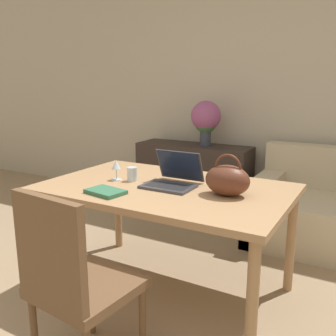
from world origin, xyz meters
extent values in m
cube|color=#BCB29E|center=(0.00, 2.70, 1.35)|extent=(10.00, 0.06, 2.70)
cube|color=#A87F56|center=(-0.07, 0.80, 0.73)|extent=(1.56, 0.99, 0.04)
cylinder|color=#A87F56|center=(-0.79, 0.36, 0.35)|extent=(0.06, 0.06, 0.71)
cylinder|color=#A87F56|center=(0.65, 0.36, 0.35)|extent=(0.06, 0.06, 0.71)
cylinder|color=#A87F56|center=(-0.79, 1.23, 0.35)|extent=(0.06, 0.06, 0.71)
cylinder|color=#A87F56|center=(0.65, 1.23, 0.35)|extent=(0.06, 0.06, 0.71)
cube|color=brown|center=(-0.06, 0.01, 0.44)|extent=(0.48, 0.48, 0.05)
cube|color=brown|center=(-0.07, -0.19, 0.70)|extent=(0.42, 0.08, 0.48)
cylinder|color=brown|center=(-0.22, 0.21, 0.21)|extent=(0.04, 0.04, 0.41)
cylinder|color=brown|center=(0.15, 0.18, 0.21)|extent=(0.04, 0.04, 0.41)
cylinder|color=brown|center=(-0.26, -0.15, 0.21)|extent=(0.04, 0.04, 0.41)
cube|color=#C1B293|center=(0.24, 2.13, 0.28)|extent=(0.20, 0.92, 0.56)
cube|color=#332823|center=(-0.64, 2.39, 0.37)|extent=(1.25, 0.40, 0.74)
cube|color=#38383D|center=(-0.04, 0.77, 0.76)|extent=(0.32, 0.22, 0.02)
cube|color=black|center=(-0.04, 0.76, 0.76)|extent=(0.27, 0.14, 0.00)
cube|color=#38383D|center=(-0.04, 0.93, 0.86)|extent=(0.32, 0.09, 0.20)
cube|color=#19233D|center=(-0.04, 0.92, 0.86)|extent=(0.29, 0.08, 0.18)
cylinder|color=silver|center=(-0.33, 0.79, 0.79)|extent=(0.07, 0.07, 0.09)
cylinder|color=silver|center=(-0.44, 0.76, 0.75)|extent=(0.07, 0.07, 0.01)
cylinder|color=silver|center=(-0.44, 0.76, 0.79)|extent=(0.01, 0.01, 0.07)
cone|color=silver|center=(-0.44, 0.76, 0.86)|extent=(0.06, 0.06, 0.06)
ellipsoid|color=#592D1E|center=(0.34, 0.80, 0.84)|extent=(0.27, 0.19, 0.18)
torus|color=#592D1E|center=(0.34, 0.80, 0.92)|extent=(0.16, 0.01, 0.16)
cylinder|color=#333847|center=(-0.50, 2.38, 0.84)|extent=(0.11, 0.11, 0.20)
sphere|color=#3D6B38|center=(-0.50, 2.38, 1.00)|extent=(0.23, 0.23, 0.23)
sphere|color=#994C7F|center=(-0.50, 2.38, 1.06)|extent=(0.31, 0.31, 0.31)
cube|color=#336B4C|center=(-0.30, 0.47, 0.76)|extent=(0.25, 0.19, 0.02)
camera|label=1|loc=(1.08, -1.21, 1.39)|focal=40.00mm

